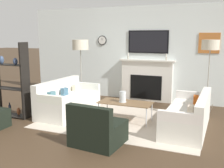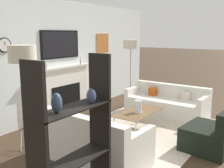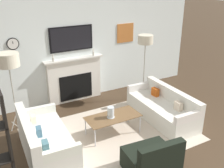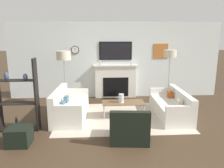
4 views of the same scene
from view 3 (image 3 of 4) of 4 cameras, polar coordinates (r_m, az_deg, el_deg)
name	(u,v)px [view 3 (image 3 of 4)]	position (r m, az deg, el deg)	size (l,w,h in m)	color
fireplace_wall	(72,56)	(7.00, -8.69, 6.12)	(7.58, 0.28, 2.70)	white
area_rug	(111,134)	(5.76, -0.31, -10.89)	(3.45, 2.40, 0.01)	beige
couch_left	(45,142)	(5.18, -14.48, -12.07)	(0.88, 1.73, 0.81)	silver
couch_right	(163,109)	(6.33, 11.00, -5.27)	(0.81, 1.92, 0.72)	silver
armchair	(152,161)	(4.69, 8.65, -16.23)	(0.88, 0.81, 0.75)	black
coffee_table	(113,117)	(5.58, 0.23, -7.30)	(1.16, 0.55, 0.43)	brown
hurricane_candle	(111,113)	(5.48, -0.25, -6.28)	(0.16, 0.16, 0.24)	silver
floor_lamp_left	(8,61)	(5.66, -21.70, 4.71)	(0.44, 0.44, 1.76)	#9E998E
floor_lamp_right	(145,41)	(6.90, 7.30, 9.35)	(0.39, 0.39, 1.78)	#9E998E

